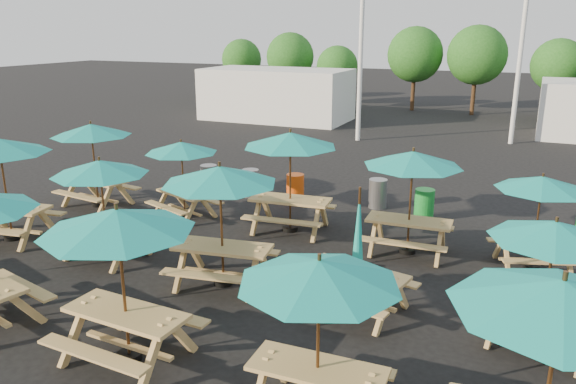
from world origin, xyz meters
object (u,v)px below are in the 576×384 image
at_px(picnic_unit_8, 290,145).
at_px(waste_bin_4, 424,204).
at_px(picnic_unit_11, 413,165).
at_px(picnic_unit_2, 92,135).
at_px(waste_bin_3, 378,194).
at_px(waste_bin_2, 295,188).
at_px(picnic_unit_7, 220,182).
at_px(picnic_unit_9, 319,281).
at_px(waste_bin_1, 250,183).
at_px(picnic_unit_1, 0,152).
at_px(picnic_unit_14, 542,188).
at_px(picnic_unit_12, 561,308).
at_px(picnic_unit_5, 182,152).
at_px(waste_bin_0, 209,178).
at_px(picnic_unit_6, 118,229).
at_px(picnic_unit_13, 554,238).
at_px(picnic_unit_4, 100,173).
at_px(picnic_unit_10, 357,261).

relative_size(picnic_unit_8, waste_bin_4, 3.07).
bearing_deg(picnic_unit_11, picnic_unit_2, 178.04).
bearing_deg(waste_bin_3, waste_bin_2, -169.66).
xyz_separation_m(picnic_unit_7, picnic_unit_11, (3.05, 3.15, -0.06)).
height_order(picnic_unit_9, waste_bin_1, picnic_unit_9).
bearing_deg(picnic_unit_7, waste_bin_4, 53.69).
height_order(picnic_unit_1, picnic_unit_2, picnic_unit_1).
distance_m(picnic_unit_1, picnic_unit_7, 6.02).
xyz_separation_m(picnic_unit_14, waste_bin_4, (-2.76, 2.32, -1.38)).
bearing_deg(picnic_unit_8, picnic_unit_12, -53.62).
relative_size(picnic_unit_1, picnic_unit_5, 1.07).
relative_size(picnic_unit_2, picnic_unit_7, 0.96).
height_order(waste_bin_2, waste_bin_3, same).
xyz_separation_m(picnic_unit_7, waste_bin_0, (-3.82, 5.69, -1.73)).
bearing_deg(picnic_unit_8, waste_bin_3, 55.00).
height_order(picnic_unit_8, picnic_unit_9, picnic_unit_8).
relative_size(picnic_unit_11, waste_bin_1, 2.88).
bearing_deg(picnic_unit_6, picnic_unit_7, 93.22).
bearing_deg(picnic_unit_13, picnic_unit_11, 144.95).
bearing_deg(waste_bin_0, picnic_unit_4, -82.25).
bearing_deg(picnic_unit_10, picnic_unit_2, 172.39).
xyz_separation_m(picnic_unit_8, picnic_unit_11, (3.07, -0.26, -0.13)).
distance_m(picnic_unit_11, waste_bin_0, 7.51).
bearing_deg(picnic_unit_14, waste_bin_2, 140.76).
height_order(picnic_unit_14, waste_bin_2, picnic_unit_14).
bearing_deg(picnic_unit_2, picnic_unit_9, -26.27).
bearing_deg(picnic_unit_7, waste_bin_0, 114.97).
xyz_separation_m(picnic_unit_10, waste_bin_3, (-1.25, 6.15, -0.55)).
relative_size(picnic_unit_9, waste_bin_1, 2.73).
bearing_deg(waste_bin_3, waste_bin_4, -19.46).
relative_size(picnic_unit_6, waste_bin_0, 2.98).
height_order(picnic_unit_4, picnic_unit_13, picnic_unit_4).
xyz_separation_m(picnic_unit_6, picnic_unit_13, (5.88, 2.98, -0.27)).
height_order(picnic_unit_12, waste_bin_0, picnic_unit_12).
relative_size(picnic_unit_1, waste_bin_2, 3.14).
height_order(picnic_unit_6, picnic_unit_13, picnic_unit_6).
height_order(picnic_unit_12, picnic_unit_13, picnic_unit_12).
height_order(waste_bin_0, waste_bin_1, same).
relative_size(picnic_unit_4, picnic_unit_8, 0.89).
bearing_deg(picnic_unit_6, waste_bin_2, 98.85).
relative_size(waste_bin_3, waste_bin_4, 1.00).
xyz_separation_m(picnic_unit_9, waste_bin_1, (-5.54, 8.74, -1.57)).
relative_size(picnic_unit_1, picnic_unit_6, 1.05).
relative_size(picnic_unit_4, picnic_unit_9, 1.00).
height_order(picnic_unit_11, waste_bin_2, picnic_unit_11).
bearing_deg(waste_bin_4, picnic_unit_5, -157.79).
relative_size(picnic_unit_7, picnic_unit_12, 0.99).
xyz_separation_m(picnic_unit_6, waste_bin_0, (-3.82, 8.62, -1.75)).
height_order(picnic_unit_11, picnic_unit_12, picnic_unit_12).
bearing_deg(picnic_unit_12, picnic_unit_11, 107.26).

